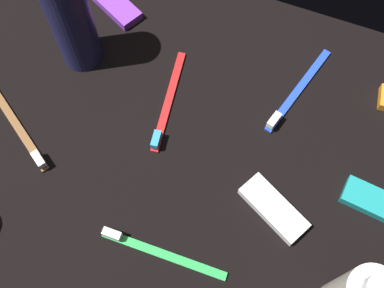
{
  "coord_description": "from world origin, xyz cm",
  "views": [
    {
      "loc": [
        -10.41,
        26.38,
        67.16
      ],
      "look_at": [
        0.0,
        0.0,
        3.0
      ],
      "focal_mm": 45.57,
      "sensor_mm": 36.0,
      "label": 1
    }
  ],
  "objects_px": {
    "snack_bar_teal": "(379,204)",
    "snack_bar_purple": "(114,4)",
    "toothbrush_red": "(167,105)",
    "lotion_bottle": "(71,19)",
    "snack_bar_white": "(274,208)",
    "toothbrush_blue": "(295,94)",
    "toothbrush_brown": "(20,130)",
    "toothbrush_green": "(156,251)"
  },
  "relations": [
    {
      "from": "snack_bar_teal",
      "to": "snack_bar_purple",
      "type": "xyz_separation_m",
      "value": [
        0.5,
        -0.18,
        0.0
      ]
    },
    {
      "from": "toothbrush_red",
      "to": "snack_bar_purple",
      "type": "distance_m",
      "value": 0.22
    },
    {
      "from": "lotion_bottle",
      "to": "snack_bar_white",
      "type": "relative_size",
      "value": 2.05
    },
    {
      "from": "snack_bar_purple",
      "to": "snack_bar_teal",
      "type": "bearing_deg",
      "value": -174.11
    },
    {
      "from": "toothbrush_blue",
      "to": "toothbrush_red",
      "type": "relative_size",
      "value": 0.98
    },
    {
      "from": "snack_bar_purple",
      "to": "toothbrush_red",
      "type": "bearing_deg",
      "value": 163.29
    },
    {
      "from": "toothbrush_blue",
      "to": "toothbrush_brown",
      "type": "distance_m",
      "value": 0.43
    },
    {
      "from": "lotion_bottle",
      "to": "snack_bar_white",
      "type": "height_order",
      "value": "lotion_bottle"
    },
    {
      "from": "toothbrush_green",
      "to": "toothbrush_brown",
      "type": "xyz_separation_m",
      "value": [
        0.26,
        -0.09,
        0.0
      ]
    },
    {
      "from": "toothbrush_brown",
      "to": "snack_bar_teal",
      "type": "relative_size",
      "value": 1.52
    },
    {
      "from": "toothbrush_red",
      "to": "snack_bar_purple",
      "type": "relative_size",
      "value": 1.73
    },
    {
      "from": "toothbrush_brown",
      "to": "snack_bar_purple",
      "type": "relative_size",
      "value": 1.52
    },
    {
      "from": "toothbrush_brown",
      "to": "snack_bar_white",
      "type": "bearing_deg",
      "value": -176.58
    },
    {
      "from": "toothbrush_blue",
      "to": "toothbrush_red",
      "type": "xyz_separation_m",
      "value": [
        0.18,
        0.09,
        0.0
      ]
    },
    {
      "from": "toothbrush_brown",
      "to": "snack_bar_white",
      "type": "xyz_separation_m",
      "value": [
        -0.4,
        -0.02,
        0.0
      ]
    },
    {
      "from": "lotion_bottle",
      "to": "snack_bar_teal",
      "type": "bearing_deg",
      "value": 171.59
    },
    {
      "from": "toothbrush_red",
      "to": "snack_bar_white",
      "type": "relative_size",
      "value": 1.73
    },
    {
      "from": "toothbrush_brown",
      "to": "toothbrush_red",
      "type": "bearing_deg",
      "value": -147.61
    },
    {
      "from": "lotion_bottle",
      "to": "snack_bar_teal",
      "type": "height_order",
      "value": "lotion_bottle"
    },
    {
      "from": "toothbrush_brown",
      "to": "toothbrush_red",
      "type": "distance_m",
      "value": 0.23
    },
    {
      "from": "lotion_bottle",
      "to": "toothbrush_red",
      "type": "distance_m",
      "value": 0.19
    },
    {
      "from": "lotion_bottle",
      "to": "toothbrush_green",
      "type": "height_order",
      "value": "lotion_bottle"
    },
    {
      "from": "toothbrush_blue",
      "to": "snack_bar_white",
      "type": "relative_size",
      "value": 1.7
    },
    {
      "from": "toothbrush_brown",
      "to": "snack_bar_white",
      "type": "relative_size",
      "value": 1.52
    },
    {
      "from": "toothbrush_green",
      "to": "lotion_bottle",
      "type": "bearing_deg",
      "value": -46.64
    },
    {
      "from": "lotion_bottle",
      "to": "snack_bar_teal",
      "type": "distance_m",
      "value": 0.52
    },
    {
      "from": "toothbrush_green",
      "to": "toothbrush_brown",
      "type": "relative_size",
      "value": 1.14
    },
    {
      "from": "lotion_bottle",
      "to": "toothbrush_green",
      "type": "xyz_separation_m",
      "value": [
        -0.24,
        0.25,
        -0.09
      ]
    },
    {
      "from": "snack_bar_purple",
      "to": "lotion_bottle",
      "type": "bearing_deg",
      "value": 113.32
    },
    {
      "from": "snack_bar_teal",
      "to": "snack_bar_white",
      "type": "bearing_deg",
      "value": 29.68
    },
    {
      "from": "lotion_bottle",
      "to": "snack_bar_teal",
      "type": "relative_size",
      "value": 2.05
    },
    {
      "from": "toothbrush_brown",
      "to": "toothbrush_red",
      "type": "height_order",
      "value": "same"
    },
    {
      "from": "toothbrush_blue",
      "to": "snack_bar_teal",
      "type": "height_order",
      "value": "toothbrush_blue"
    },
    {
      "from": "snack_bar_purple",
      "to": "toothbrush_brown",
      "type": "bearing_deg",
      "value": 109.34
    },
    {
      "from": "toothbrush_green",
      "to": "snack_bar_white",
      "type": "relative_size",
      "value": 1.73
    },
    {
      "from": "toothbrush_blue",
      "to": "snack_bar_purple",
      "type": "height_order",
      "value": "toothbrush_blue"
    },
    {
      "from": "toothbrush_brown",
      "to": "toothbrush_blue",
      "type": "bearing_deg",
      "value": -149.93
    },
    {
      "from": "toothbrush_green",
      "to": "snack_bar_teal",
      "type": "xyz_separation_m",
      "value": [
        -0.27,
        -0.18,
        0.0
      ]
    },
    {
      "from": "toothbrush_red",
      "to": "snack_bar_white",
      "type": "height_order",
      "value": "toothbrush_red"
    },
    {
      "from": "toothbrush_blue",
      "to": "snack_bar_white",
      "type": "xyz_separation_m",
      "value": [
        -0.02,
        0.19,
        0.0
      ]
    },
    {
      "from": "toothbrush_blue",
      "to": "toothbrush_brown",
      "type": "relative_size",
      "value": 1.12
    },
    {
      "from": "snack_bar_teal",
      "to": "snack_bar_white",
      "type": "height_order",
      "value": "same"
    }
  ]
}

